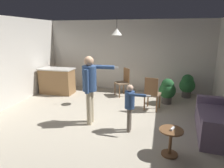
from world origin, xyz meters
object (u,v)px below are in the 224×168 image
Objects in this scene: couch_floral at (221,121)px; potted_plant_by_wall at (167,90)px; kitchen_counter at (57,81)px; side_table_by_couch at (171,139)px; dining_chair_by_counter at (124,81)px; spare_remote_on_table at (172,129)px; person_child at (130,103)px; dining_chair_near_wall at (152,92)px; potted_plant_corner at (187,85)px; person_adult at (90,83)px.

couch_floral is 2.15m from potted_plant_by_wall.
kitchen_counter is 3.98m from potted_plant_by_wall.
potted_plant_by_wall is at bearing 90.32° from side_table_by_couch.
dining_chair_by_counter reaches higher than spare_remote_on_table.
person_child reaches higher than kitchen_counter.
person_child is at bearing 139.25° from side_table_by_couch.
couch_floral is 3.59× the size of side_table_by_couch.
potted_plant_by_wall is at bearing 70.64° from dining_chair_near_wall.
side_table_by_couch is at bearing -65.50° from dining_chair_near_wall.
dining_chair_by_counter is (2.46, 0.33, 0.07)m from kitchen_counter.
kitchen_counter is 1.26× the size of dining_chair_near_wall.
kitchen_counter is at bearing 142.58° from spare_remote_on_table.
dining_chair_near_wall is 1.92m from potted_plant_corner.
couch_floral reaches higher than side_table_by_couch.
spare_remote_on_table is (0.02, 0.00, 0.21)m from side_table_by_couch.
couch_floral reaches higher than potted_plant_by_wall.
person_adult is 2.79m from potted_plant_by_wall.
potted_plant_corner is 6.33× the size of spare_remote_on_table.
kitchen_counter is 1.53× the size of potted_plant_corner.
kitchen_counter is 5.05m from spare_remote_on_table.
spare_remote_on_table is (0.04, -2.91, 0.09)m from potted_plant_by_wall.
person_adult is 13.03× the size of spare_remote_on_table.
dining_chair_near_wall is (-0.47, 2.19, 0.22)m from side_table_by_couch.
kitchen_counter is 5.04m from side_table_by_couch.
side_table_by_couch is at bearing -177.40° from spare_remote_on_table.
spare_remote_on_table reaches higher than side_table_by_couch.
person_adult is at bearing -133.50° from potted_plant_by_wall.
couch_floral is at bearing 101.93° from person_child.
person_child reaches higher than potted_plant_by_wall.
dining_chair_by_counter is at bearing 7.61° from kitchen_counter.
dining_chair_near_wall is (-1.59, 1.09, 0.21)m from couch_floral.
spare_remote_on_table is at bearing 52.22° from person_child.
side_table_by_couch is 4.00× the size of spare_remote_on_table.
couch_floral is at bearing -21.10° from kitchen_counter.
dining_chair_near_wall reaches higher than side_table_by_couch.
potted_plant_corner is (1.55, 2.98, -0.24)m from person_child.
person_adult is at bearing -97.61° from person_child.
person_adult is 1.52× the size of person_child.
side_table_by_couch is 0.63× the size of potted_plant_corner.
dining_chair_near_wall is at bearing -177.41° from dining_chair_by_counter.
side_table_by_couch is 0.21m from spare_remote_on_table.
couch_floral reaches higher than kitchen_counter.
person_adult is at bearing 153.67° from side_table_by_couch.
couch_floral is 5.49m from kitchen_counter.
kitchen_counter is at bearing 177.73° from potted_plant_by_wall.
couch_floral is 3.10m from person_adult.
kitchen_counter reaches higher than potted_plant_corner.
dining_chair_near_wall is at bearing -121.83° from potted_plant_by_wall.
spare_remote_on_table is (-0.65, -3.73, 0.08)m from potted_plant_corner.
dining_chair_by_counter is 1.61m from dining_chair_near_wall.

